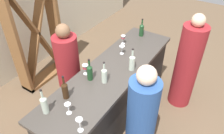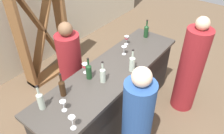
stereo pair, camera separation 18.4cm
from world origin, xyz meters
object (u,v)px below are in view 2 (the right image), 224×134
(person_left_guest, at_px, (137,123))
(wine_bottle_second_right_clear_pale, at_px, (103,74))
(wine_bottle_far_right_olive_green, at_px, (146,31))
(wine_glass_near_left, at_px, (72,120))
(wine_glass_far_center, at_px, (85,66))
(person_center_guest, at_px, (190,70))
(wine_glass_near_center, at_px, (63,104))
(wine_bottle_second_left_amber_brown, at_px, (62,87))
(person_right_guest, at_px, (71,70))
(wine_rack, at_px, (42,30))
(wine_bottle_center_olive_green, at_px, (89,71))
(wine_bottle_rightmost_clear_pale, at_px, (132,63))
(wine_glass_far_left, at_px, (127,39))
(wine_glass_near_right, at_px, (124,49))
(wine_bottle_leftmost_clear_pale, at_px, (40,100))

(person_left_guest, bearing_deg, wine_bottle_second_right_clear_pale, -5.99)
(wine_bottle_far_right_olive_green, relative_size, wine_glass_near_left, 1.82)
(wine_glass_near_left, bearing_deg, wine_glass_far_center, 34.88)
(wine_glass_far_center, relative_size, person_center_guest, 0.09)
(wine_glass_near_center, bearing_deg, wine_glass_far_center, 22.94)
(wine_bottle_second_left_amber_brown, xyz_separation_m, wine_bottle_second_right_clear_pale, (0.47, -0.22, -0.00))
(wine_glass_far_center, bearing_deg, person_right_guest, 71.70)
(wine_rack, relative_size, wine_bottle_center_olive_green, 6.40)
(wine_glass_near_left, bearing_deg, wine_bottle_rightmost_clear_pale, 2.46)
(wine_bottle_center_olive_green, bearing_deg, person_left_guest, -93.63)
(wine_bottle_second_left_amber_brown, height_order, person_right_guest, person_right_guest)
(wine_glass_near_left, height_order, wine_glass_far_left, wine_glass_near_left)
(wine_bottle_center_olive_green, bearing_deg, wine_glass_near_center, -165.40)
(person_left_guest, xyz_separation_m, person_center_guest, (1.32, -0.13, 0.04))
(wine_bottle_second_right_clear_pale, xyz_separation_m, wine_glass_far_left, (0.93, 0.28, -0.02))
(wine_bottle_rightmost_clear_pale, height_order, wine_glass_far_center, wine_bottle_rightmost_clear_pale)
(wine_rack, distance_m, wine_glass_far_left, 1.52)
(wine_rack, xyz_separation_m, person_center_guest, (0.81, -2.42, -0.25))
(wine_bottle_rightmost_clear_pale, height_order, wine_glass_far_left, wine_bottle_rightmost_clear_pale)
(wine_bottle_second_right_clear_pale, height_order, wine_bottle_rightmost_clear_pale, wine_bottle_rightmost_clear_pale)
(wine_rack, height_order, wine_bottle_rightmost_clear_pale, wine_rack)
(wine_glass_far_center, distance_m, person_right_guest, 0.64)
(person_center_guest, bearing_deg, wine_rack, 27.26)
(wine_bottle_second_right_clear_pale, height_order, wine_glass_far_left, wine_bottle_second_right_clear_pale)
(wine_rack, distance_m, wine_bottle_second_left_amber_brown, 1.72)
(wine_glass_far_left, bearing_deg, wine_bottle_rightmost_clear_pale, -139.46)
(wine_bottle_second_left_amber_brown, bearing_deg, wine_bottle_second_right_clear_pale, -25.06)
(wine_bottle_second_left_amber_brown, bearing_deg, wine_bottle_center_olive_green, -4.92)
(person_center_guest, distance_m, person_right_guest, 1.84)
(wine_glass_far_center, bearing_deg, wine_bottle_far_right_olive_green, -6.60)
(wine_glass_near_right, bearing_deg, wine_glass_near_left, -165.74)
(wine_bottle_second_right_clear_pale, xyz_separation_m, wine_glass_far_center, (0.00, 0.30, -0.02))
(person_right_guest, bearing_deg, wine_bottle_rightmost_clear_pale, -4.36)
(wine_bottle_center_olive_green, bearing_deg, wine_rack, 73.28)
(wine_rack, height_order, wine_bottle_far_right_olive_green, wine_rack)
(wine_glass_near_right, height_order, person_left_guest, person_left_guest)
(wine_bottle_rightmost_clear_pale, relative_size, wine_glass_far_left, 2.26)
(wine_glass_near_center, distance_m, wine_glass_far_left, 1.58)
(person_right_guest, bearing_deg, wine_bottle_second_left_amber_brown, -67.38)
(wine_glass_near_left, xyz_separation_m, wine_glass_far_left, (1.67, 0.49, -0.02))
(wine_glass_near_right, bearing_deg, person_left_guest, -136.43)
(wine_glass_near_right, height_order, wine_glass_far_center, wine_glass_far_center)
(wine_bottle_second_left_amber_brown, relative_size, wine_bottle_center_olive_green, 1.02)
(wine_bottle_rightmost_clear_pale, xyz_separation_m, wine_glass_far_left, (0.51, 0.44, -0.02))
(wine_bottle_leftmost_clear_pale, bearing_deg, wine_glass_near_center, -60.62)
(wine_glass_near_right, bearing_deg, wine_glass_near_center, -175.17)
(wine_rack, xyz_separation_m, wine_bottle_rightmost_clear_pale, (0.01, -1.87, 0.10))
(wine_bottle_second_right_clear_pale, distance_m, wine_glass_near_right, 0.69)
(wine_bottle_second_left_amber_brown, bearing_deg, wine_glass_near_center, -130.99)
(wine_bottle_second_right_clear_pale, relative_size, person_right_guest, 0.20)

